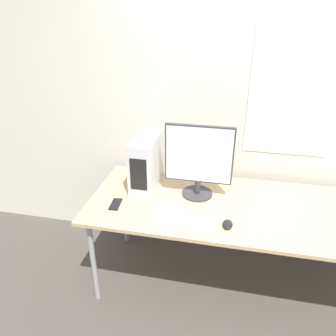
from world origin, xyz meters
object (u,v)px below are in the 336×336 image
Objects in this scene: monitor_main at (199,160)px; keyboard at (184,220)px; pc_tower at (147,161)px; mouse at (228,224)px; cell_phone at (116,204)px.

monitor_main is 1.26× the size of keyboard.
pc_tower is at bearing 170.23° from monitor_main.
mouse is (0.29, 0.00, 0.01)m from keyboard.
cell_phone is at bearing -154.59° from monitor_main.
keyboard is at bearing -14.91° from cell_phone.
pc_tower reaches higher than mouse.
keyboard is 0.53m from cell_phone.
pc_tower is 0.82m from mouse.
pc_tower is at bearing 61.38° from cell_phone.
monitor_main is at bearing 20.49° from cell_phone.
mouse is at bearing -11.26° from cell_phone.
cell_phone is (-0.15, -0.34, -0.20)m from pc_tower.
cell_phone is at bearing -113.69° from pc_tower.
mouse is at bearing 0.35° from keyboard.
monitor_main is at bearing 124.87° from mouse.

